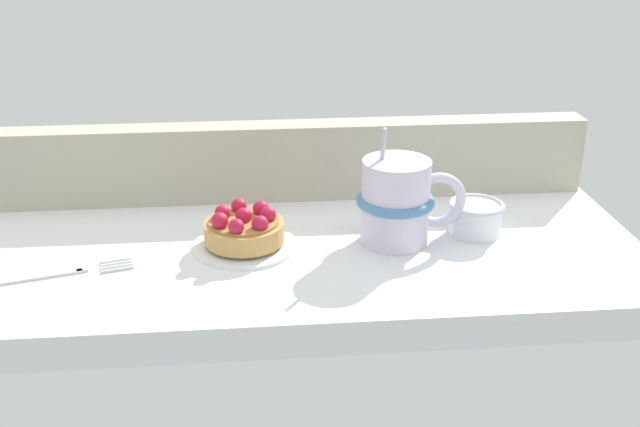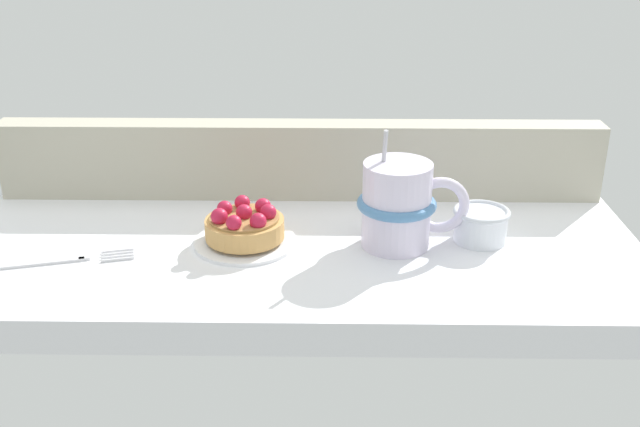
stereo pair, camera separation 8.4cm
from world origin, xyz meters
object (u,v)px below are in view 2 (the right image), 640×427
at_px(coffee_mug, 400,205).
at_px(dessert_fork, 58,260).
at_px(sugar_bowl, 481,224).
at_px(dessert_plate, 245,241).
at_px(raspberry_tart, 245,225).

bearing_deg(coffee_mug, dessert_fork, -172.21).
xyz_separation_m(dessert_fork, sugar_bowl, (0.47, 0.06, 0.02)).
bearing_deg(dessert_plate, raspberry_tart, 9.79).
distance_m(dessert_fork, sugar_bowl, 0.47).
relative_size(dessert_plate, coffee_mug, 0.87).
height_order(dessert_plate, dessert_fork, dessert_plate).
bearing_deg(sugar_bowl, raspberry_tart, -176.95).
distance_m(dessert_plate, sugar_bowl, 0.27).
relative_size(dessert_plate, raspberry_tart, 1.31).
height_order(dessert_fork, sugar_bowl, sugar_bowl).
distance_m(dessert_plate, raspberry_tart, 0.02).
distance_m(raspberry_tart, coffee_mug, 0.18).
bearing_deg(coffee_mug, sugar_bowl, 7.39).
height_order(raspberry_tart, coffee_mug, coffee_mug).
distance_m(coffee_mug, sugar_bowl, 0.10).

